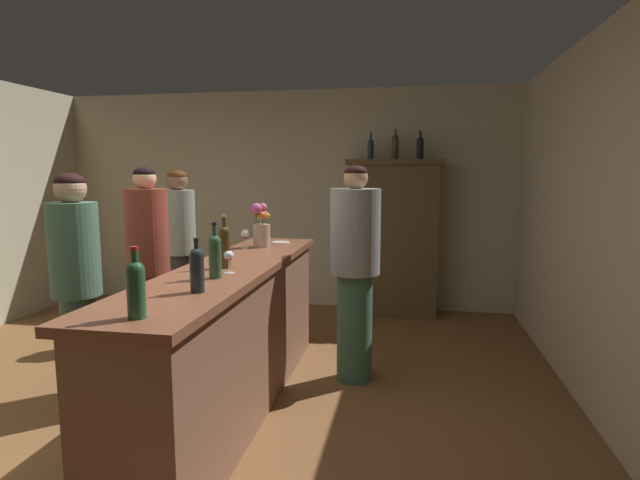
% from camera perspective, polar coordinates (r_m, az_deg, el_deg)
% --- Properties ---
extents(floor, '(8.01, 8.01, 0.00)m').
position_cam_1_polar(floor, '(3.71, -16.84, -18.93)').
color(floor, brown).
rests_on(floor, ground).
extents(wall_back, '(5.67, 0.12, 2.61)m').
position_cam_1_polar(wall_back, '(6.28, -4.17, 4.62)').
color(wall_back, '#C0B799').
rests_on(wall_back, ground).
extents(bar_counter, '(0.60, 2.85, 1.02)m').
position_cam_1_polar(bar_counter, '(3.56, -10.04, -10.90)').
color(bar_counter, brown).
rests_on(bar_counter, ground).
extents(display_cabinet, '(1.07, 0.44, 1.78)m').
position_cam_1_polar(display_cabinet, '(5.81, 8.33, 0.53)').
color(display_cabinet, brown).
rests_on(display_cabinet, ground).
extents(wine_bottle_pinot, '(0.08, 0.08, 0.31)m').
position_cam_1_polar(wine_bottle_pinot, '(2.29, -20.14, -4.93)').
color(wine_bottle_pinot, '#255332').
rests_on(wine_bottle_pinot, bar_counter).
extents(wine_bottle_syrah, '(0.07, 0.07, 0.29)m').
position_cam_1_polar(wine_bottle_syrah, '(2.69, -13.78, -3.08)').
color(wine_bottle_syrah, '#1F2B32').
rests_on(wine_bottle_syrah, bar_counter).
extents(wine_bottle_malbec, '(0.07, 0.07, 0.33)m').
position_cam_1_polar(wine_bottle_malbec, '(3.02, -11.83, -1.54)').
color(wine_bottle_malbec, '#2D5133').
rests_on(wine_bottle_malbec, bar_counter).
extents(wine_bottle_rose, '(0.08, 0.08, 0.35)m').
position_cam_1_polar(wine_bottle_rose, '(3.33, -10.78, -0.53)').
color(wine_bottle_rose, '#433215').
rests_on(wine_bottle_rose, bar_counter).
extents(wine_glass_front, '(0.07, 0.07, 0.16)m').
position_cam_1_polar(wine_glass_front, '(4.17, -8.48, 0.55)').
color(wine_glass_front, white).
rests_on(wine_glass_front, bar_counter).
extents(wine_glass_mid, '(0.07, 0.07, 0.14)m').
position_cam_1_polar(wine_glass_mid, '(3.16, -10.30, -1.92)').
color(wine_glass_mid, white).
rests_on(wine_glass_mid, bar_counter).
extents(flower_arrangement, '(0.16, 0.19, 0.37)m').
position_cam_1_polar(flower_arrangement, '(4.23, -6.75, 1.57)').
color(flower_arrangement, tan).
rests_on(flower_arrangement, bar_counter).
extents(cheese_plate, '(0.16, 0.16, 0.01)m').
position_cam_1_polar(cheese_plate, '(4.46, -4.49, -0.28)').
color(cheese_plate, white).
rests_on(cheese_plate, bar_counter).
extents(display_bottle_left, '(0.07, 0.07, 0.30)m').
position_cam_1_polar(display_bottle_left, '(5.79, 5.76, 10.31)').
color(display_bottle_left, '#1F2D3F').
rests_on(display_bottle_left, display_cabinet).
extents(display_bottle_midleft, '(0.08, 0.08, 0.33)m').
position_cam_1_polar(display_bottle_midleft, '(5.77, 8.52, 10.49)').
color(display_bottle_midleft, '#463218').
rests_on(display_bottle_midleft, display_cabinet).
extents(display_bottle_center, '(0.08, 0.08, 0.31)m').
position_cam_1_polar(display_bottle_center, '(5.77, 11.28, 10.31)').
color(display_bottle_center, black).
rests_on(display_bottle_center, display_cabinet).
extents(patron_redhead, '(0.32, 0.32, 1.68)m').
position_cam_1_polar(patron_redhead, '(4.06, -18.85, -2.85)').
color(patron_redhead, brown).
rests_on(patron_redhead, ground).
extents(patron_near_entrance, '(0.32, 0.32, 1.66)m').
position_cam_1_polar(patron_near_entrance, '(5.18, -15.62, -0.50)').
color(patron_near_entrance, '#323230').
rests_on(patron_near_entrance, ground).
extents(patron_in_navy, '(0.32, 0.32, 1.64)m').
position_cam_1_polar(patron_in_navy, '(3.74, -25.89, -4.32)').
color(patron_in_navy, '#405D51').
rests_on(patron_in_navy, ground).
extents(bartender, '(0.39, 0.39, 1.69)m').
position_cam_1_polar(bartender, '(3.92, 3.99, -2.90)').
color(bartender, '#3D6D55').
rests_on(bartender, ground).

